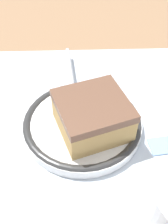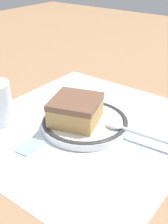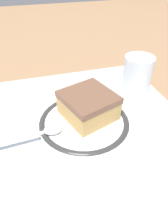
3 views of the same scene
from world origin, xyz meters
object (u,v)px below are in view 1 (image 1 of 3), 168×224
Objects in this scene: cake_slice at (92,115)px; napkin at (4,87)px; sugar_packet at (167,144)px; plate at (84,124)px; spoon at (72,81)px.

cake_slice is 0.19m from napkin.
napkin is at bearing 152.01° from sugar_packet.
cake_slice is at bearing -46.39° from plate.
plate is at bearing 162.33° from sugar_packet.
cake_slice reaches higher than sugar_packet.
plate reaches higher than sugar_packet.
cake_slice is 0.12m from sugar_packet.
sugar_packet is at bearing -13.51° from cake_slice.
napkin is at bearing 144.53° from plate.
spoon is 1.31× the size of napkin.
cake_slice reaches higher than napkin.
napkin is (-0.14, 0.10, -0.01)m from plate.
spoon is 0.19m from sugar_packet.
sugar_packet is at bearing -27.99° from napkin.
plate reaches higher than napkin.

